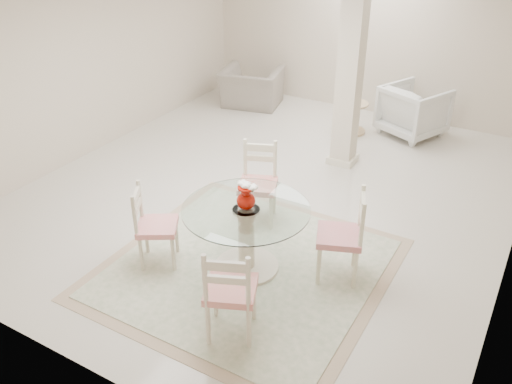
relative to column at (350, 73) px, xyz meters
The scene contains 13 objects.
ground 1.94m from the column, 111.04° to the right, with size 7.00×7.00×0.00m, color beige.
room_shell 1.48m from the column, 111.04° to the right, with size 6.02×7.02×2.71m.
column is the anchor object (origin of this frame).
area_rug 3.22m from the column, 88.29° to the right, with size 2.84×2.84×0.02m.
dining_table 3.08m from the column, 88.29° to the right, with size 1.31×1.31×0.75m.
red_vase 2.96m from the column, 88.28° to the right, with size 0.22×0.19×0.29m.
dining_chair_east 2.84m from the column, 67.86° to the right, with size 0.58×0.58×1.11m.
dining_chair_north 2.15m from the column, 98.77° to the right, with size 0.57×0.57×1.10m.
dining_chair_west 3.53m from the column, 104.26° to the right, with size 0.56×0.56×1.02m.
dining_chair_south 3.97m from the column, 82.90° to the right, with size 0.58×0.58×1.11m.
recliner_taupe 2.93m from the column, 149.98° to the left, with size 1.06×0.92×0.69m, color gray.
armchair_white 1.88m from the column, 69.20° to the left, with size 0.88×0.90×0.82m, color silver.
side_table 1.60m from the column, 105.25° to the left, with size 0.50×0.50×0.52m.
Camera 1 is at (3.01, -5.61, 3.60)m, focal length 38.00 mm.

